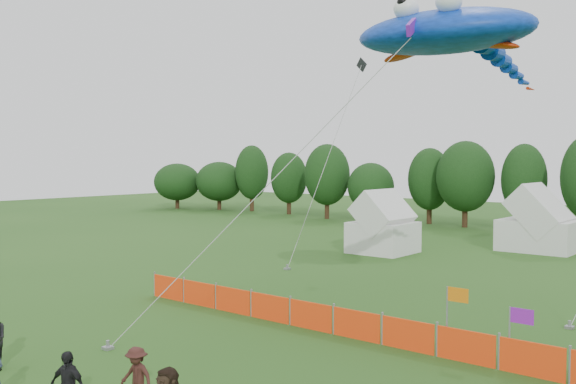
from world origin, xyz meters
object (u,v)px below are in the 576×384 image
Objects in this scene: barrier_fence at (333,320)px; stingray_kite at (451,35)px; spectator_c at (137,377)px; tent_right at (539,225)px; tent_left at (383,227)px.

stingray_kite is at bearing 24.72° from barrier_fence.
spectator_c is at bearing -108.87° from stingray_kite.
tent_right is 34.33m from spectator_c.
tent_right reaches higher than barrier_fence.
barrier_fence is (8.96, -18.20, -1.19)m from tent_left.
tent_right is 3.21× the size of spectator_c.
spectator_c is (9.06, -26.81, -0.93)m from tent_left.
barrier_fence is 13.05× the size of spectator_c.
spectator_c is 14.49m from stingray_kite.
tent_right is at bearing 92.84° from barrier_fence.
barrier_fence is at bearing -155.28° from stingray_kite.
spectator_c is at bearing -87.70° from tent_right.
stingray_kite reaches higher than spectator_c.
tent_right is 0.32× the size of stingray_kite.
tent_right reaches higher than spectator_c.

